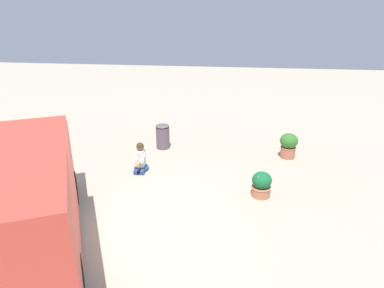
{
  "coord_description": "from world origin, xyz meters",
  "views": [
    {
      "loc": [
        2.28,
        -6.4,
        4.86
      ],
      "look_at": [
        1.24,
        2.77,
        1.01
      ],
      "focal_mm": 33.41,
      "sensor_mm": 36.0,
      "label": 1
    }
  ],
  "objects": [
    {
      "name": "ground_plane",
      "position": [
        0.0,
        0.0,
        0.0
      ],
      "size": [
        40.0,
        40.0,
        0.0
      ],
      "primitive_type": "plane",
      "color": "#B2A68F"
    },
    {
      "name": "planter_flowering_near",
      "position": [
        4.17,
        4.41,
        0.44
      ],
      "size": [
        0.56,
        0.56,
        0.82
      ],
      "color": "#BC6B53",
      "rests_on": "ground_plane"
    },
    {
      "name": "person_customer",
      "position": [
        -0.32,
        2.98,
        0.35
      ],
      "size": [
        0.45,
        0.77,
        0.87
      ],
      "color": "navy",
      "rests_on": "ground_plane"
    },
    {
      "name": "planter_flowering_far",
      "position": [
        3.16,
        1.87,
        0.34
      ],
      "size": [
        0.51,
        0.51,
        0.68
      ],
      "color": "#BB7156",
      "rests_on": "ground_plane"
    },
    {
      "name": "food_truck",
      "position": [
        -1.62,
        -1.12,
        1.19
      ],
      "size": [
        4.18,
        5.88,
        2.51
      ],
      "color": "#D34335",
      "rests_on": "ground_plane"
    },
    {
      "name": "trash_bin",
      "position": [
        0.02,
        4.73,
        0.43
      ],
      "size": [
        0.46,
        0.46,
        0.84
      ],
      "color": "#5D4F58",
      "rests_on": "ground_plane"
    }
  ]
}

